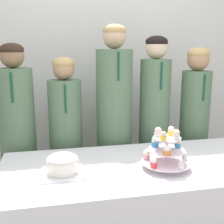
# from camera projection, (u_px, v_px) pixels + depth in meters

# --- Properties ---
(wall_back) EXTENTS (9.00, 0.06, 2.70)m
(wall_back) POSITION_uv_depth(u_px,v_px,m) (105.00, 61.00, 2.83)
(wall_back) COLOR silver
(wall_back) RESTS_ON ground_plane
(table) EXTENTS (1.78, 0.79, 0.73)m
(table) POSITION_uv_depth(u_px,v_px,m) (136.00, 214.00, 1.92)
(table) COLOR white
(table) RESTS_ON ground_plane
(round_cake) EXTENTS (0.25, 0.25, 0.13)m
(round_cake) POSITION_uv_depth(u_px,v_px,m) (62.00, 164.00, 1.69)
(round_cake) COLOR white
(round_cake) RESTS_ON table
(cake_knife) EXTENTS (0.20, 0.20, 0.01)m
(cake_knife) POSITION_uv_depth(u_px,v_px,m) (81.00, 183.00, 1.58)
(cake_knife) COLOR silver
(cake_knife) RESTS_ON table
(cupcake_stand) EXTENTS (0.31, 0.31, 0.26)m
(cupcake_stand) POSITION_uv_depth(u_px,v_px,m) (166.00, 149.00, 1.76)
(cupcake_stand) COLOR silver
(cupcake_stand) RESTS_ON table
(student_0) EXTENTS (0.28, 0.29, 1.52)m
(student_0) POSITION_uv_depth(u_px,v_px,m) (19.00, 144.00, 2.25)
(student_0) COLOR #567556
(student_0) RESTS_ON ground_plane
(student_1) EXTENTS (0.27, 0.27, 1.41)m
(student_1) POSITION_uv_depth(u_px,v_px,m) (66.00, 147.00, 2.34)
(student_1) COLOR #567556
(student_1) RESTS_ON ground_plane
(student_2) EXTENTS (0.30, 0.30, 1.66)m
(student_2) POSITION_uv_depth(u_px,v_px,m) (114.00, 130.00, 2.39)
(student_2) COLOR #567556
(student_2) RESTS_ON ground_plane
(student_3) EXTENTS (0.26, 0.26, 1.58)m
(student_3) POSITION_uv_depth(u_px,v_px,m) (154.00, 131.00, 2.47)
(student_3) COLOR #567556
(student_3) RESTS_ON ground_plane
(student_4) EXTENTS (0.26, 0.26, 1.49)m
(student_4) POSITION_uv_depth(u_px,v_px,m) (193.00, 133.00, 2.55)
(student_4) COLOR #567556
(student_4) RESTS_ON ground_plane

